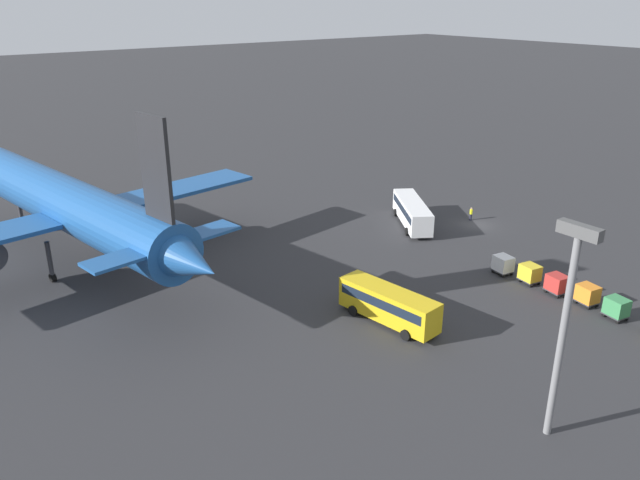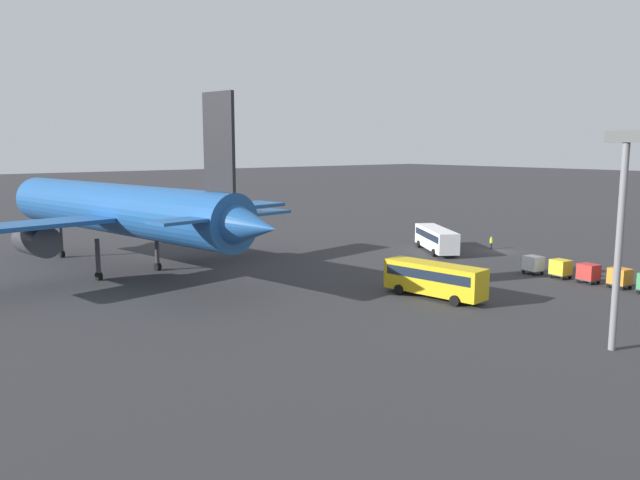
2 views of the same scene
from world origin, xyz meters
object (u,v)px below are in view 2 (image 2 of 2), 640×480
airplane (119,210)px  shuttle_bus_near (436,238)px  shuttle_bus_far (434,277)px  worker_person (491,243)px  cargo_cart_orange (620,277)px  cargo_cart_white (533,264)px  cargo_cart_red (589,272)px  cargo_cart_yellow (561,268)px

airplane → shuttle_bus_near: size_ratio=4.48×
airplane → shuttle_bus_far: airplane is taller
worker_person → cargo_cart_orange: (-23.11, 10.13, 0.32)m
cargo_cart_orange → cargo_cart_white: 9.56m
airplane → cargo_cart_white: airplane is taller
airplane → worker_person: bearing=-117.5°
airplane → worker_person: airplane is taller
shuttle_bus_far → worker_person: 31.34m
cargo_cart_red → worker_person: bearing=-27.6°
shuttle_bus_near → cargo_cart_white: 17.24m
airplane → shuttle_bus_far: (-29.81, -18.95, -5.25)m
cargo_cart_red → airplane: bearing=45.7°
shuttle_bus_far → cargo_cart_white: shuttle_bus_far is taller
cargo_cart_red → cargo_cart_white: bearing=3.1°
shuttle_bus_far → worker_person: size_ratio=5.97×
airplane → shuttle_bus_near: 41.48m
shuttle_bus_far → shuttle_bus_near: bearing=-56.7°
shuttle_bus_near → cargo_cart_white: bearing=-158.2°
worker_person → cargo_cart_yellow: size_ratio=0.78×
worker_person → cargo_cart_orange: 25.24m
shuttle_bus_near → cargo_cart_yellow: bearing=-155.7°
shuttle_bus_far → worker_person: (14.05, -27.99, -1.11)m
airplane → cargo_cart_orange: 53.88m
cargo_cart_red → cargo_cart_yellow: size_ratio=1.00×
cargo_cart_yellow → cargo_cart_orange: bearing=-177.2°
shuttle_bus_near → shuttle_bus_far: shuttle_bus_far is taller
airplane → cargo_cart_yellow: size_ratio=23.02×
airplane → cargo_cart_white: size_ratio=23.02×
cargo_cart_orange → cargo_cart_yellow: (6.36, 0.31, 0.00)m
shuttle_bus_far → cargo_cart_yellow: shuttle_bus_far is taller
airplane → cargo_cart_yellow: 49.26m
cargo_cart_red → cargo_cart_white: 6.37m
airplane → cargo_cart_yellow: (-32.51, -36.51, -6.03)m
airplane → shuttle_bus_far: size_ratio=4.94×
shuttle_bus_near → cargo_cart_orange: (-26.49, 2.42, -0.73)m
shuttle_bus_near → cargo_cart_red: (-23.31, 2.70, -0.73)m
cargo_cart_yellow → cargo_cart_white: (3.18, 0.32, 0.00)m
airplane → shuttle_bus_near: (-12.38, -39.23, -5.30)m
cargo_cart_yellow → worker_person: bearing=-31.9°
cargo_cart_orange → cargo_cart_red: (3.18, 0.28, 0.00)m
shuttle_bus_near → airplane: bearing=104.5°
airplane → cargo_cart_red: size_ratio=23.02×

